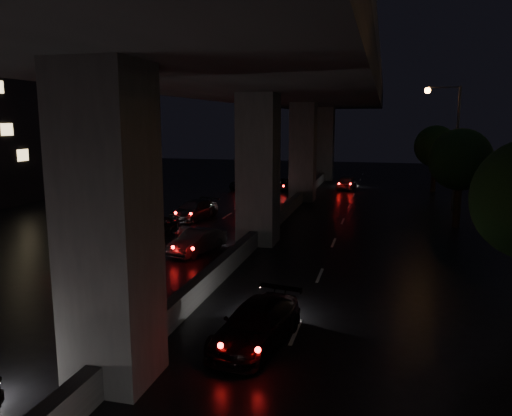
% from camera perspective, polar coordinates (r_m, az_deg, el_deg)
% --- Properties ---
extents(ground, '(120.00, 120.00, 0.00)m').
position_cam_1_polar(ground, '(22.67, -2.86, -6.94)').
color(ground, black).
rests_on(ground, ground).
extents(viaduct, '(12.00, 80.00, 10.50)m').
position_cam_1_polar(viaduct, '(26.55, 0.27, 13.77)').
color(viaduct, '#353538').
rests_on(viaduct, ground).
extents(median_barrier, '(0.45, 70.00, 0.85)m').
position_cam_1_polar(median_barrier, '(27.21, 0.26, -3.11)').
color(median_barrier, '#353538').
rests_on(median_barrier, ground).
extents(tree_c, '(3.80, 3.80, 6.12)m').
position_cam_1_polar(tree_c, '(33.09, 22.32, 5.10)').
color(tree_c, black).
rests_on(tree_c, ground).
extents(tree_d, '(3.80, 3.80, 6.12)m').
position_cam_1_polar(tree_d, '(48.96, 19.82, 6.62)').
color(tree_d, black).
rests_on(tree_d, ground).
extents(streetlight_far, '(2.52, 0.44, 9.00)m').
position_cam_1_polar(streetlight_far, '(38.96, 21.23, 7.96)').
color(streetlight_far, '#2D2D33').
rests_on(streetlight_far, ground).
extents(car_3, '(2.41, 4.46, 1.23)m').
position_cam_1_polar(car_3, '(15.23, 0.04, -13.18)').
color(car_3, black).
rests_on(car_3, ground).
extents(car_4, '(1.79, 3.40, 1.07)m').
position_cam_1_polar(car_4, '(23.81, -18.05, -5.27)').
color(car_4, black).
rests_on(car_4, ground).
extents(car_5, '(2.15, 3.83, 1.20)m').
position_cam_1_polar(car_5, '(25.25, -6.79, -3.82)').
color(car_5, black).
rests_on(car_5, ground).
extents(car_6, '(1.73, 3.51, 1.15)m').
position_cam_1_polar(car_6, '(29.06, -11.30, -2.15)').
color(car_6, black).
rests_on(car_6, ground).
extents(car_7, '(2.62, 4.59, 1.25)m').
position_cam_1_polar(car_7, '(33.83, -7.10, -0.23)').
color(car_7, black).
rests_on(car_7, ground).
extents(car_8, '(2.04, 3.88, 1.26)m').
position_cam_1_polar(car_8, '(36.05, -0.37, 0.48)').
color(car_8, black).
rests_on(car_8, ground).
extents(car_9, '(1.46, 3.89, 1.27)m').
position_cam_1_polar(car_9, '(40.15, 0.85, 1.47)').
color(car_9, '#4F4744').
rests_on(car_9, ground).
extents(car_10, '(2.16, 4.15, 1.12)m').
position_cam_1_polar(car_10, '(47.27, 3.01, 2.67)').
color(car_10, black).
rests_on(car_10, ground).
extents(car_11, '(2.98, 4.72, 1.21)m').
position_cam_1_polar(car_11, '(47.99, -1.04, 2.85)').
color(car_11, black).
rests_on(car_11, ground).
extents(car_12, '(1.98, 3.88, 1.26)m').
position_cam_1_polar(car_12, '(49.04, 10.27, 2.87)').
color(car_12, slate).
rests_on(car_12, ground).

